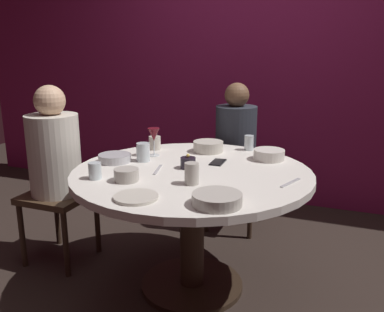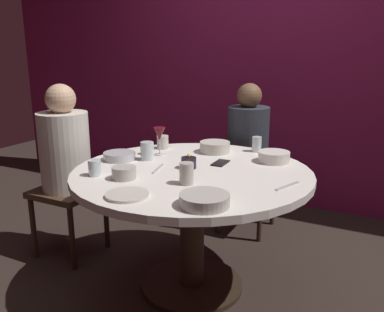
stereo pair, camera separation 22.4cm
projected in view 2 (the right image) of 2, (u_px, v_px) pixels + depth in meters
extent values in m
plane|color=#2D231E|center=(192.00, 286.00, 2.44)|extent=(8.00, 8.00, 0.00)
cube|color=maroon|center=(278.00, 58.00, 3.53)|extent=(6.00, 0.10, 2.60)
cylinder|color=silver|center=(192.00, 173.00, 2.26)|extent=(1.32, 1.32, 0.04)
cylinder|color=#332319|center=(192.00, 233.00, 2.36)|extent=(0.14, 0.14, 0.69)
cylinder|color=#2D2116|center=(192.00, 284.00, 2.44)|extent=(0.60, 0.60, 0.03)
cube|color=#3F2D1E|center=(68.00, 191.00, 2.74)|extent=(0.40, 0.40, 0.04)
cylinder|color=beige|center=(65.00, 151.00, 2.67)|extent=(0.32, 0.32, 0.51)
sphere|color=tan|center=(61.00, 99.00, 2.58)|extent=(0.19, 0.19, 0.19)
cylinder|color=#332319|center=(33.00, 228.00, 2.73)|extent=(0.04, 0.04, 0.43)
cylinder|color=#332319|center=(72.00, 238.00, 2.58)|extent=(0.04, 0.04, 0.43)
cylinder|color=#332319|center=(70.00, 211.00, 3.02)|extent=(0.04, 0.04, 0.43)
cylinder|color=#332319|center=(106.00, 219.00, 2.87)|extent=(0.04, 0.04, 0.43)
cube|color=#3F2D1E|center=(247.00, 174.00, 3.12)|extent=(0.40, 0.40, 0.04)
cylinder|color=#2D333D|center=(248.00, 140.00, 3.05)|extent=(0.31, 0.31, 0.49)
sphere|color=brown|center=(249.00, 96.00, 2.97)|extent=(0.18, 0.18, 0.18)
cylinder|color=#332319|center=(233.00, 192.00, 3.40)|extent=(0.04, 0.04, 0.43)
cylinder|color=#332319|center=(217.00, 206.00, 3.11)|extent=(0.04, 0.04, 0.43)
cylinder|color=#332319|center=(273.00, 199.00, 3.25)|extent=(0.04, 0.04, 0.43)
cylinder|color=#332319|center=(260.00, 214.00, 2.96)|extent=(0.04, 0.04, 0.43)
cylinder|color=black|center=(189.00, 163.00, 2.29)|extent=(0.09, 0.09, 0.06)
sphere|color=#F9D159|center=(189.00, 155.00, 2.28)|extent=(0.02, 0.02, 0.02)
cylinder|color=silver|center=(160.00, 154.00, 2.58)|extent=(0.06, 0.06, 0.01)
cylinder|color=silver|center=(160.00, 147.00, 2.57)|extent=(0.01, 0.01, 0.09)
cone|color=maroon|center=(159.00, 134.00, 2.54)|extent=(0.08, 0.08, 0.08)
cylinder|color=beige|center=(127.00, 195.00, 1.86)|extent=(0.20, 0.20, 0.01)
cube|color=black|center=(220.00, 163.00, 2.38)|extent=(0.07, 0.14, 0.01)
cylinder|color=#B7B7BC|center=(119.00, 156.00, 2.46)|extent=(0.19, 0.19, 0.05)
cylinder|color=#B2ADA3|center=(204.00, 200.00, 1.74)|extent=(0.22, 0.22, 0.05)
cylinder|color=beige|center=(215.00, 147.00, 2.64)|extent=(0.19, 0.19, 0.07)
cylinder|color=silver|center=(274.00, 157.00, 2.41)|extent=(0.19, 0.19, 0.06)
cylinder|color=#B2ADA3|center=(124.00, 173.00, 2.10)|extent=(0.12, 0.12, 0.06)
cylinder|color=silver|center=(95.00, 168.00, 2.15)|extent=(0.07, 0.07, 0.09)
cylinder|color=silver|center=(257.00, 144.00, 2.65)|extent=(0.06, 0.06, 0.10)
cylinder|color=#B2ADA3|center=(187.00, 173.00, 2.01)|extent=(0.07, 0.07, 0.11)
cylinder|color=beige|center=(163.00, 142.00, 2.73)|extent=(0.08, 0.08, 0.09)
cylinder|color=silver|center=(147.00, 151.00, 2.45)|extent=(0.08, 0.08, 0.11)
cube|color=#B7B7BC|center=(287.00, 186.00, 1.99)|extent=(0.08, 0.17, 0.01)
cube|color=#B7B7BC|center=(158.00, 169.00, 2.27)|extent=(0.06, 0.18, 0.01)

